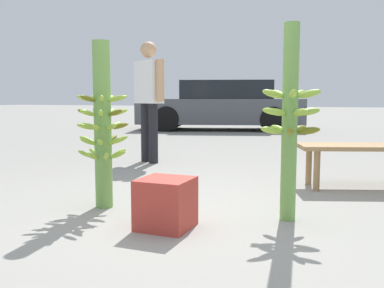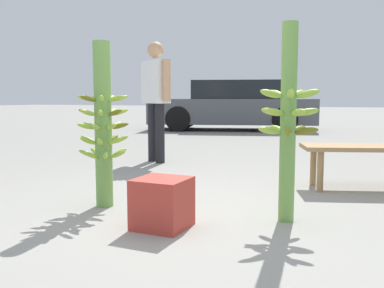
% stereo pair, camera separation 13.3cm
% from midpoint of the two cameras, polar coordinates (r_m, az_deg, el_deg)
% --- Properties ---
extents(ground_plane, '(80.00, 80.00, 0.00)m').
position_cam_midpoint_polar(ground_plane, '(3.15, 0.82, -9.92)').
color(ground_plane, gray).
extents(banana_stalk_left, '(0.41, 0.41, 1.32)m').
position_cam_midpoint_polar(banana_stalk_left, '(3.46, -10.69, 2.46)').
color(banana_stalk_left, '#6B9E47').
rests_on(banana_stalk_left, ground_plane).
extents(banana_stalk_center, '(0.43, 0.43, 1.39)m').
position_cam_midpoint_polar(banana_stalk_center, '(3.07, 13.91, 3.04)').
color(banana_stalk_center, '#6B9E47').
rests_on(banana_stalk_center, ground_plane).
extents(vendor_person, '(0.62, 0.42, 1.62)m').
position_cam_midpoint_polar(vendor_person, '(5.81, -4.19, 6.97)').
color(vendor_person, black).
rests_on(vendor_person, ground_plane).
extents(market_bench, '(1.56, 0.93, 0.42)m').
position_cam_midpoint_polar(market_bench, '(4.47, 24.90, -0.90)').
color(market_bench, '#99754C').
rests_on(market_bench, ground_plane).
extents(parked_car, '(4.69, 2.90, 1.33)m').
position_cam_midpoint_polar(parked_car, '(11.76, 5.87, 5.06)').
color(parked_car, '#4C5156').
rests_on(parked_car, ground_plane).
extents(produce_crate, '(0.34, 0.34, 0.34)m').
position_cam_midpoint_polar(produce_crate, '(2.91, -2.66, -7.88)').
color(produce_crate, '#B2382D').
rests_on(produce_crate, ground_plane).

